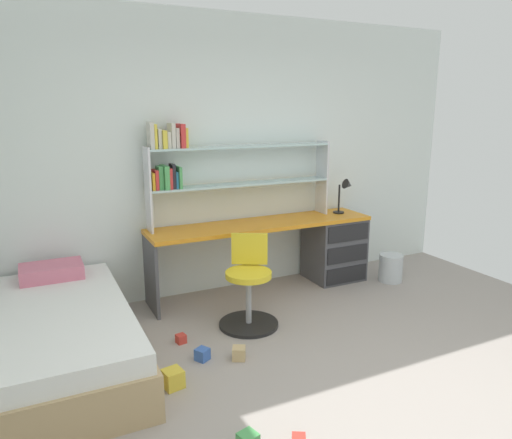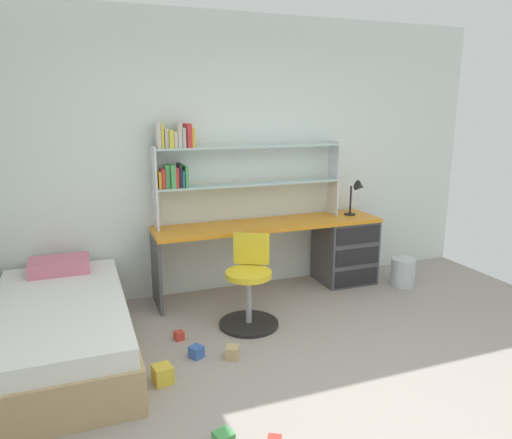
# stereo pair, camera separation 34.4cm
# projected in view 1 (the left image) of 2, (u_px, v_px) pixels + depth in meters

# --- Properties ---
(ground_plane) EXTENTS (5.54, 5.83, 0.02)m
(ground_plane) POSITION_uv_depth(u_px,v_px,m) (378.00, 412.00, 3.02)
(ground_plane) COLOR #9E938C
(room_shell) EXTENTS (5.54, 5.83, 2.77)m
(room_shell) POSITION_uv_depth(u_px,v_px,m) (138.00, 181.00, 3.24)
(room_shell) COLOR silver
(room_shell) RESTS_ON ground_plane
(desk) EXTENTS (2.34, 0.52, 0.73)m
(desk) POSITION_uv_depth(u_px,v_px,m) (315.00, 245.00, 5.17)
(desk) COLOR orange
(desk) RESTS_ON ground_plane
(bookshelf_hutch) EXTENTS (1.93, 0.22, 1.01)m
(bookshelf_hutch) POSITION_uv_depth(u_px,v_px,m) (212.00, 165.00, 4.60)
(bookshelf_hutch) COLOR silver
(bookshelf_hutch) RESTS_ON desk
(desk_lamp) EXTENTS (0.20, 0.17, 0.38)m
(desk_lamp) POSITION_uv_depth(u_px,v_px,m) (346.00, 190.00, 5.19)
(desk_lamp) COLOR black
(desk_lamp) RESTS_ON desk
(swivel_chair) EXTENTS (0.52, 0.52, 0.79)m
(swivel_chair) POSITION_uv_depth(u_px,v_px,m) (249.00, 291.00, 4.15)
(swivel_chair) COLOR black
(swivel_chair) RESTS_ON ground_plane
(bed_platform) EXTENTS (1.00, 1.93, 0.58)m
(bed_platform) POSITION_uv_depth(u_px,v_px,m) (61.00, 337.00, 3.49)
(bed_platform) COLOR tan
(bed_platform) RESTS_ON ground_plane
(waste_bin) EXTENTS (0.26, 0.26, 0.30)m
(waste_bin) POSITION_uv_depth(u_px,v_px,m) (391.00, 268.00, 5.24)
(waste_bin) COLOR silver
(waste_bin) RESTS_ON ground_plane
(toy_block_red_0) EXTENTS (0.08, 0.08, 0.07)m
(toy_block_red_0) POSITION_uv_depth(u_px,v_px,m) (181.00, 339.00, 3.87)
(toy_block_red_0) COLOR red
(toy_block_red_0) RESTS_ON ground_plane
(toy_block_blue_1) EXTENTS (0.12, 0.12, 0.09)m
(toy_block_blue_1) POSITION_uv_depth(u_px,v_px,m) (202.00, 354.00, 3.61)
(toy_block_blue_1) COLOR #3860B7
(toy_block_blue_1) RESTS_ON ground_plane
(toy_block_yellow_3) EXTENTS (0.15, 0.15, 0.13)m
(toy_block_yellow_3) POSITION_uv_depth(u_px,v_px,m) (173.00, 379.00, 3.25)
(toy_block_yellow_3) COLOR gold
(toy_block_yellow_3) RESTS_ON ground_plane
(toy_block_natural_4) EXTENTS (0.13, 0.13, 0.10)m
(toy_block_natural_4) POSITION_uv_depth(u_px,v_px,m) (239.00, 353.00, 3.62)
(toy_block_natural_4) COLOR tan
(toy_block_natural_4) RESTS_ON ground_plane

